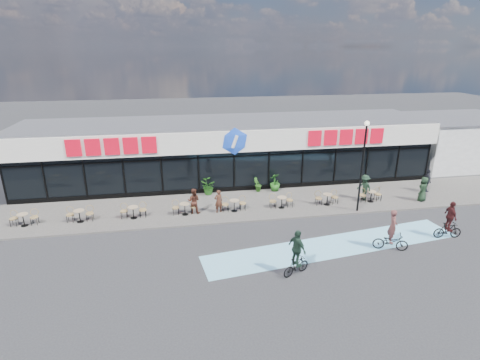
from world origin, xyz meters
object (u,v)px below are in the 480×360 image
object	(u,v)px
lamp_post	(363,160)
potted_plant_left	(207,187)
potted_plant_right	(258,185)
cyclist_a	(391,236)
cyclist_b	(449,223)
patron_right	(194,201)
patron_left	(218,201)
potted_plant_mid	(275,182)
bistro_set_0	(24,218)
pedestrian_b	(427,181)
pedestrian_a	(364,187)
pedestrian_c	(423,189)

from	to	relation	value
lamp_post	potted_plant_left	distance (m)	10.41
potted_plant_left	potted_plant_right	distance (m)	3.56
cyclist_a	cyclist_b	distance (m)	3.79
cyclist_a	cyclist_b	bearing A→B (deg)	9.58
potted_plant_left	patron_right	xyz separation A→B (m)	(-1.09, -2.95, 0.24)
lamp_post	potted_plant_right	world-z (taller)	lamp_post
patron_left	potted_plant_mid	bearing A→B (deg)	-163.26
potted_plant_left	cyclist_a	world-z (taller)	cyclist_a
bistro_set_0	cyclist_a	world-z (taller)	cyclist_a
bistro_set_0	lamp_post	bearing A→B (deg)	-3.74
bistro_set_0	pedestrian_b	size ratio (longest dim) A/B	0.95
potted_plant_mid	pedestrian_a	bearing A→B (deg)	-25.42
pedestrian_a	cyclist_b	distance (m)	6.00
potted_plant_mid	patron_right	world-z (taller)	patron_right
patron_right	pedestrian_b	world-z (taller)	pedestrian_b
pedestrian_c	cyclist_b	world-z (taller)	cyclist_b
potted_plant_mid	cyclist_b	size ratio (longest dim) A/B	0.60
pedestrian_c	cyclist_b	distance (m)	5.09
lamp_post	cyclist_a	xyz separation A→B (m)	(-0.47, -4.61, -2.69)
pedestrian_a	cyclist_b	bearing A→B (deg)	-0.52
lamp_post	patron_right	world-z (taller)	lamp_post
potted_plant_left	cyclist_b	bearing A→B (deg)	-33.95
potted_plant_right	pedestrian_b	xyz separation A→B (m)	(11.81, -2.01, 0.29)
potted_plant_mid	cyclist_b	world-z (taller)	cyclist_b
pedestrian_a	pedestrian_b	xyz separation A→B (m)	(5.07, 0.63, -0.06)
potted_plant_right	cyclist_b	world-z (taller)	cyclist_b
patron_right	pedestrian_b	xyz separation A→B (m)	(16.46, 0.93, 0.00)
cyclist_a	patron_right	bearing A→B (deg)	148.29
pedestrian_b	cyclist_a	distance (m)	9.68
bistro_set_0	pedestrian_a	bearing A→B (deg)	0.98
cyclist_b	pedestrian_a	bearing A→B (deg)	109.71
cyclist_a	pedestrian_b	bearing A→B (deg)	45.51
pedestrian_c	cyclist_a	size ratio (longest dim) A/B	0.75
potted_plant_left	potted_plant_mid	bearing A→B (deg)	-0.55
potted_plant_right	cyclist_a	bearing A→B (deg)	-60.58
bistro_set_0	cyclist_a	xyz separation A→B (m)	(19.43, -5.92, 0.20)
potted_plant_left	pedestrian_c	size ratio (longest dim) A/B	0.68
lamp_post	cyclist_b	size ratio (longest dim) A/B	2.66
patron_left	pedestrian_a	distance (m)	9.88
pedestrian_a	cyclist_a	bearing A→B (deg)	-35.47
lamp_post	potted_plant_left	xyz separation A→B (m)	(-9.06, 4.31, -2.78)
potted_plant_mid	cyclist_b	bearing A→B (deg)	-47.73
patron_left	cyclist_b	world-z (taller)	cyclist_b
lamp_post	patron_left	distance (m)	9.10
patron_left	patron_right	world-z (taller)	patron_right
pedestrian_b	pedestrian_c	world-z (taller)	pedestrian_c
potted_plant_left	patron_left	xyz separation A→B (m)	(0.42, -3.08, 0.17)
pedestrian_a	lamp_post	bearing A→B (deg)	-56.93
bistro_set_0	potted_plant_mid	size ratio (longest dim) A/B	1.21
bistro_set_0	patron_right	size ratio (longest dim) A/B	0.95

